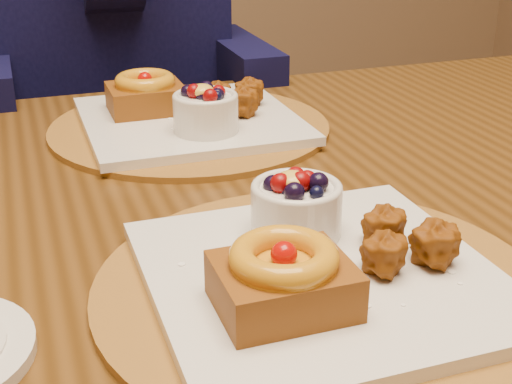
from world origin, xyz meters
TOP-DOWN VIEW (x-y plane):
  - dining_table at (0.03, 0.10)m, footprint 1.60×0.90m
  - place_setting_near at (0.02, -0.12)m, footprint 0.38×0.38m
  - place_setting_far at (0.02, 0.31)m, footprint 0.38×0.38m
  - chair_far at (-0.10, 0.77)m, footprint 0.45×0.45m

SIDE VIEW (x-z plane):
  - chair_far at x=-0.10m, z-range 0.05..0.93m
  - dining_table at x=0.03m, z-range 0.30..1.06m
  - place_setting_near at x=0.02m, z-range 0.74..0.82m
  - place_setting_far at x=0.02m, z-range 0.74..0.82m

